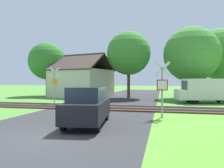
# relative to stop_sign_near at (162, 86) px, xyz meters

# --- Properties ---
(ground_plane) EXTENTS (160.00, 160.00, 0.00)m
(ground_plane) POSITION_rel_stop_sign_near_xyz_m (-4.32, -5.37, -1.76)
(ground_plane) COLOR #4C8433
(road_asphalt) EXTENTS (7.71, 80.00, 0.01)m
(road_asphalt) POSITION_rel_stop_sign_near_xyz_m (-4.32, -3.37, -1.76)
(road_asphalt) COLOR #2D2D30
(road_asphalt) RESTS_ON ground
(rail_track) EXTENTS (60.00, 2.60, 0.22)m
(rail_track) POSITION_rel_stop_sign_near_xyz_m (-4.32, 3.12, -1.71)
(rail_track) COLOR #422D1E
(rail_track) RESTS_ON ground
(stop_sign_near) EXTENTS (0.88, 0.16, 3.15)m
(stop_sign_near) POSITION_rel_stop_sign_near_xyz_m (0.00, 0.00, 0.00)
(stop_sign_near) COLOR #9E9EA5
(stop_sign_near) RESTS_ON ground
(crossing_sign_far) EXTENTS (0.86, 0.25, 3.25)m
(crossing_sign_far) POSITION_rel_stop_sign_near_xyz_m (-9.11, 4.84, 0.14)
(crossing_sign_far) COLOR #9E9EA5
(crossing_sign_far) RESTS_ON ground
(house) EXTENTS (8.05, 7.76, 5.45)m
(house) POSITION_rel_stop_sign_near_xyz_m (-10.04, 13.78, 0.12)
(house) COLOR beige
(house) RESTS_ON ground
(tree_right) EXTENTS (6.31, 6.31, 8.21)m
(tree_right) POSITION_rel_stop_sign_near_xyz_m (3.23, 13.93, 3.29)
(tree_right) COLOR #513823
(tree_right) RESTS_ON ground
(tree_center) EXTENTS (5.15, 5.15, 7.87)m
(tree_center) POSITION_rel_stop_sign_near_xyz_m (-3.90, 13.14, 3.52)
(tree_center) COLOR #513823
(tree_center) RESTS_ON ground
(tree_far) EXTENTS (6.35, 6.35, 8.53)m
(tree_far) POSITION_rel_stop_sign_near_xyz_m (6.93, 17.00, 3.59)
(tree_far) COLOR #513823
(tree_far) RESTS_ON ground
(tree_left) EXTENTS (5.05, 5.05, 7.24)m
(tree_left) POSITION_rel_stop_sign_near_xyz_m (-15.25, 14.46, 2.94)
(tree_left) COLOR #513823
(tree_left) RESTS_ON ground
(mail_truck) EXTENTS (5.20, 2.94, 2.24)m
(mail_truck) POSITION_rel_stop_sign_near_xyz_m (3.84, 8.94, -0.52)
(mail_truck) COLOR silver
(mail_truck) RESTS_ON ground
(parked_car) EXTENTS (2.12, 4.17, 1.78)m
(parked_car) POSITION_rel_stop_sign_near_xyz_m (-3.36, -2.87, -0.87)
(parked_car) COLOR black
(parked_car) RESTS_ON ground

